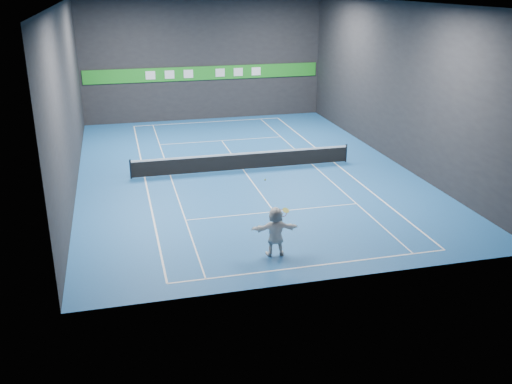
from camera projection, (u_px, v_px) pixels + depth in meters
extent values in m
plane|color=#1B5598|center=(243.00, 170.00, 32.17)|extent=(26.00, 26.00, 0.00)
plane|color=black|center=(242.00, 2.00, 29.03)|extent=(26.00, 26.00, 0.00)
cube|color=black|center=(204.00, 59.00, 42.41)|extent=(18.00, 0.10, 9.00)
cube|color=black|center=(330.00, 160.00, 18.79)|extent=(18.00, 0.10, 9.00)
cube|color=black|center=(68.00, 98.00, 28.54)|extent=(0.10, 26.00, 9.00)
cube|color=black|center=(395.00, 83.00, 32.66)|extent=(0.10, 26.00, 9.00)
cube|color=white|center=(314.00, 266.00, 21.37)|extent=(10.98, 0.08, 0.01)
cube|color=white|center=(208.00, 122.00, 42.97)|extent=(10.98, 0.08, 0.01)
cube|color=white|center=(145.00, 177.00, 30.91)|extent=(0.08, 23.78, 0.01)
cube|color=white|center=(334.00, 163.00, 33.43)|extent=(0.08, 23.78, 0.01)
cube|color=white|center=(170.00, 175.00, 31.23)|extent=(0.06, 23.78, 0.01)
cube|color=white|center=(312.00, 164.00, 33.11)|extent=(0.06, 23.78, 0.01)
cube|color=white|center=(274.00, 212.00, 26.36)|extent=(8.23, 0.06, 0.01)
cube|color=white|center=(222.00, 141.00, 37.98)|extent=(8.23, 0.06, 0.01)
cube|color=white|center=(243.00, 170.00, 32.17)|extent=(0.06, 12.80, 0.01)
imported|color=silver|center=(275.00, 231.00, 21.91)|extent=(1.88, 0.75, 1.98)
sphere|color=#C6D824|center=(265.00, 180.00, 21.03)|extent=(0.07, 0.07, 0.07)
cylinder|color=black|center=(131.00, 169.00, 30.56)|extent=(0.10, 0.10, 1.07)
cylinder|color=black|center=(346.00, 153.00, 33.40)|extent=(0.10, 0.10, 1.07)
cube|color=black|center=(243.00, 162.00, 32.01)|extent=(12.40, 0.03, 0.86)
cube|color=white|center=(243.00, 154.00, 31.84)|extent=(12.40, 0.04, 0.10)
cube|color=#1E8B21|center=(204.00, 73.00, 42.70)|extent=(17.64, 0.06, 1.00)
cube|color=white|center=(150.00, 75.00, 41.73)|extent=(0.70, 0.04, 0.60)
cube|color=white|center=(170.00, 75.00, 42.05)|extent=(0.70, 0.04, 0.60)
cube|color=white|center=(188.00, 74.00, 42.37)|extent=(0.70, 0.04, 0.60)
cube|color=silver|center=(220.00, 73.00, 42.92)|extent=(0.70, 0.04, 0.60)
cube|color=white|center=(238.00, 72.00, 43.24)|extent=(0.70, 0.04, 0.60)
cube|color=white|center=(256.00, 71.00, 43.57)|extent=(0.70, 0.04, 0.60)
torus|color=red|center=(283.00, 213.00, 21.77)|extent=(0.43, 0.33, 0.31)
cylinder|color=#D2DC4D|center=(286.00, 210.00, 21.76)|extent=(0.37, 0.33, 0.18)
cylinder|color=red|center=(282.00, 214.00, 21.78)|extent=(0.05, 0.16, 0.16)
cylinder|color=yellow|center=(281.00, 221.00, 21.85)|extent=(0.07, 0.20, 0.23)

